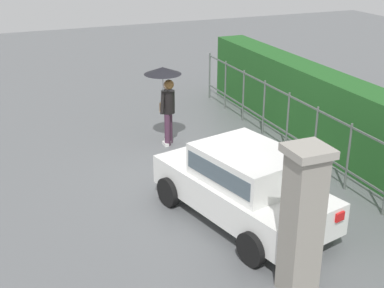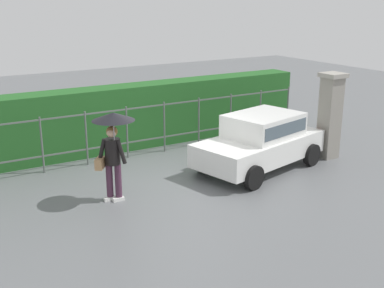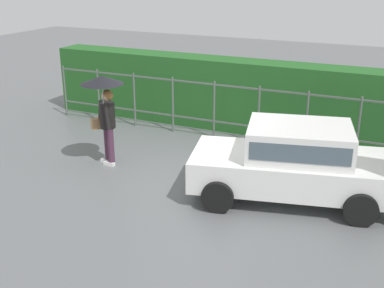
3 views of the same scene
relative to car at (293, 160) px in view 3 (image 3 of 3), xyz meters
name	(u,v)px [view 3 (image 3 of 3)]	position (x,y,z in m)	size (l,w,h in m)	color
ground_plane	(187,176)	(-2.28, 0.11, -0.80)	(40.00, 40.00, 0.00)	slate
car	(293,160)	(0.00, 0.00, 0.00)	(3.98, 2.52, 1.48)	white
pedestrian	(104,101)	(-4.18, -0.06, 0.67)	(0.93, 0.93, 2.06)	#47283D
fence_section	(236,110)	(-2.10, 2.62, 0.02)	(10.75, 0.05, 1.50)	#59605B
hedge_row	(248,96)	(-2.10, 3.58, 0.15)	(11.70, 0.90, 1.90)	#235B23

